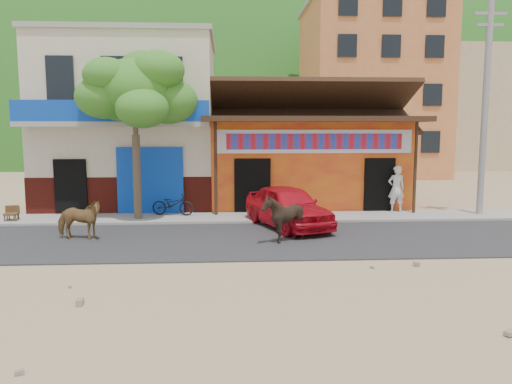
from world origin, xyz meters
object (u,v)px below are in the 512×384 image
utility_pole (485,107)px  scooter (173,204)px  cafe_chair_right (11,208)px  cow_tan (79,219)px  pedestrian (396,189)px  tree (136,135)px  red_car (288,206)px  cafe_chair_left (11,207)px  cow_dark (283,218)px

utility_pole → scooter: 12.16m
cafe_chair_right → cow_tan: bearing=-38.8°
cafe_chair_right → pedestrian: bearing=7.6°
tree → scooter: tree is taller
red_car → cafe_chair_right: red_car is taller
tree → utility_pole: utility_pole is taller
cafe_chair_right → utility_pole: bearing=4.5°
cow_tan → pedestrian: size_ratio=0.79×
red_car → cafe_chair_left: red_car is taller
tree → cow_tan: tree is taller
scooter → pedestrian: pedestrian is taller
utility_pole → scooter: bearing=178.1°
cow_dark → scooter: 5.67m
utility_pole → cow_tan: 14.80m
utility_pole → cafe_chair_left: (-17.20, -0.36, -3.52)m
scooter → cafe_chair_right: bearing=108.7°
utility_pole → scooter: utility_pole is taller
pedestrian → scooter: bearing=0.0°
red_car → scooter: red_car is taller
utility_pole → cafe_chair_right: bearing=-178.9°
cow_dark → cafe_chair_right: (-9.25, 3.61, -0.18)m
tree → cafe_chair_right: bearing=-178.2°
cow_dark → red_car: size_ratio=0.34×
cow_tan → scooter: bearing=-27.9°
tree → cafe_chair_right: tree is taller
pedestrian → cafe_chair_left: bearing=2.2°
scooter → pedestrian: bearing=-76.5°
pedestrian → cafe_chair_left: size_ratio=1.88×
cafe_chair_left → cafe_chair_right: size_ratio=1.07×
cow_dark → cafe_chair_left: bearing=-105.2°
tree → cow_dark: tree is taller
cafe_chair_left → red_car: bearing=-18.5°
cow_dark → red_car: bearing=175.6°
tree → pedestrian: 10.05m
cow_dark → pedestrian: size_ratio=0.78×
utility_pole → scooter: size_ratio=5.04×
utility_pole → cow_dark: size_ratio=5.65×
cow_tan → pedestrian: bearing=-64.6°
tree → cafe_chair_left: bearing=-177.9°
utility_pole → red_car: 8.46m
cow_dark → scooter: size_ratio=0.89×
cow_tan → scooter: size_ratio=0.90×
utility_pole → red_car: (-7.56, -1.76, -3.37)m
cow_tan → cafe_chair_left: 4.29m
cafe_chair_right → cafe_chair_left: bearing=-86.6°
tree → scooter: 2.90m
scooter → cafe_chair_left: 5.64m
tree → red_car: (5.24, -1.56, -2.37)m
red_car → scooter: 4.59m
cow_tan → tree: bearing=-16.1°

